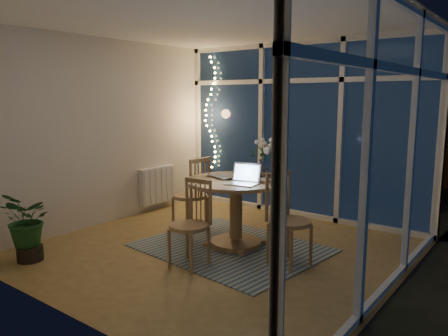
{
  "coord_description": "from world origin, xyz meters",
  "views": [
    {
      "loc": [
        3.05,
        -3.91,
        1.79
      ],
      "look_at": [
        -0.11,
        0.25,
        0.94
      ],
      "focal_mm": 35.0,
      "sensor_mm": 36.0,
      "label": 1
    }
  ],
  "objects_px": {
    "flower_vase": "(260,168)",
    "potted_plant": "(28,227)",
    "chair_left": "(190,194)",
    "chair_right": "(290,220)",
    "laptop": "(242,174)",
    "dining_table": "(236,213)",
    "chair_front": "(189,224)"
  },
  "relations": [
    {
      "from": "dining_table",
      "to": "potted_plant",
      "type": "distance_m",
      "value": 2.34
    },
    {
      "from": "laptop",
      "to": "potted_plant",
      "type": "distance_m",
      "value": 2.42
    },
    {
      "from": "chair_right",
      "to": "laptop",
      "type": "bearing_deg",
      "value": 105.92
    },
    {
      "from": "chair_left",
      "to": "chair_right",
      "type": "xyz_separation_m",
      "value": [
        1.65,
        -0.26,
        -0.01
      ]
    },
    {
      "from": "laptop",
      "to": "dining_table",
      "type": "bearing_deg",
      "value": 129.71
    },
    {
      "from": "chair_left",
      "to": "chair_right",
      "type": "bearing_deg",
      "value": 83.17
    },
    {
      "from": "flower_vase",
      "to": "potted_plant",
      "type": "bearing_deg",
      "value": -128.18
    },
    {
      "from": "laptop",
      "to": "potted_plant",
      "type": "xyz_separation_m",
      "value": [
        -1.76,
        -1.57,
        -0.57
      ]
    },
    {
      "from": "laptop",
      "to": "flower_vase",
      "type": "height_order",
      "value": "laptop"
    },
    {
      "from": "chair_right",
      "to": "chair_left",
      "type": "bearing_deg",
      "value": 93.4
    },
    {
      "from": "chair_right",
      "to": "potted_plant",
      "type": "distance_m",
      "value": 2.86
    },
    {
      "from": "chair_front",
      "to": "laptop",
      "type": "distance_m",
      "value": 0.83
    },
    {
      "from": "chair_right",
      "to": "chair_front",
      "type": "height_order",
      "value": "chair_right"
    },
    {
      "from": "potted_plant",
      "to": "chair_front",
      "type": "bearing_deg",
      "value": 31.3
    },
    {
      "from": "potted_plant",
      "to": "chair_left",
      "type": "bearing_deg",
      "value": 69.09
    },
    {
      "from": "chair_right",
      "to": "potted_plant",
      "type": "bearing_deg",
      "value": 136.67
    },
    {
      "from": "dining_table",
      "to": "chair_right",
      "type": "relative_size",
      "value": 1.19
    },
    {
      "from": "chair_right",
      "to": "flower_vase",
      "type": "bearing_deg",
      "value": 66.65
    },
    {
      "from": "dining_table",
      "to": "chair_left",
      "type": "height_order",
      "value": "chair_left"
    },
    {
      "from": "flower_vase",
      "to": "chair_left",
      "type": "bearing_deg",
      "value": -165.6
    },
    {
      "from": "chair_front",
      "to": "potted_plant",
      "type": "bearing_deg",
      "value": -151.78
    },
    {
      "from": "laptop",
      "to": "flower_vase",
      "type": "xyz_separation_m",
      "value": [
        -0.1,
        0.54,
        -0.02
      ]
    },
    {
      "from": "chair_front",
      "to": "flower_vase",
      "type": "xyz_separation_m",
      "value": [
        0.13,
        1.18,
        0.45
      ]
    },
    {
      "from": "chair_left",
      "to": "flower_vase",
      "type": "height_order",
      "value": "same"
    },
    {
      "from": "potted_plant",
      "to": "flower_vase",
      "type": "bearing_deg",
      "value": 51.82
    },
    {
      "from": "chair_front",
      "to": "laptop",
      "type": "xyz_separation_m",
      "value": [
        0.23,
        0.64,
        0.47
      ]
    },
    {
      "from": "chair_left",
      "to": "laptop",
      "type": "bearing_deg",
      "value": 76.25
    },
    {
      "from": "chair_right",
      "to": "flower_vase",
      "type": "relative_size",
      "value": 4.83
    },
    {
      "from": "dining_table",
      "to": "laptop",
      "type": "distance_m",
      "value": 0.61
    },
    {
      "from": "chair_right",
      "to": "potted_plant",
      "type": "relative_size",
      "value": 1.33
    },
    {
      "from": "flower_vase",
      "to": "potted_plant",
      "type": "height_order",
      "value": "flower_vase"
    },
    {
      "from": "dining_table",
      "to": "chair_front",
      "type": "relative_size",
      "value": 1.27
    }
  ]
}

